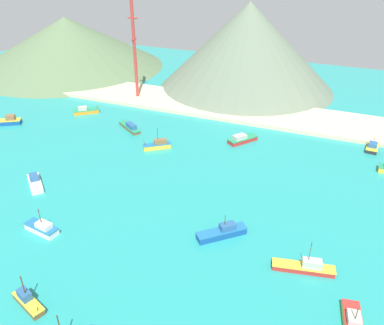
% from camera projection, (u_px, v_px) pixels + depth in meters
% --- Properties ---
extents(ground, '(260.00, 280.00, 0.50)m').
position_uv_depth(ground, '(110.00, 231.00, 78.58)').
color(ground, teal).
extents(fishing_boat_0, '(7.46, 3.52, 5.54)m').
position_uv_depth(fishing_boat_0, '(42.00, 228.00, 77.57)').
color(fishing_boat_0, silver).
rests_on(fishing_boat_0, ground).
extents(fishing_boat_2, '(7.98, 7.23, 2.58)m').
position_uv_depth(fishing_boat_2, '(85.00, 111.00, 130.93)').
color(fishing_boat_2, orange).
rests_on(fishing_boat_2, ground).
extents(fishing_boat_3, '(8.86, 8.46, 4.84)m').
position_uv_depth(fishing_boat_3, '(222.00, 232.00, 76.52)').
color(fishing_boat_3, '#14478C').
rests_on(fishing_boat_3, ground).
extents(fishing_boat_4, '(8.22, 7.64, 2.36)m').
position_uv_depth(fishing_boat_4, '(35.00, 182.00, 92.56)').
color(fishing_boat_4, silver).
rests_on(fishing_boat_4, ground).
extents(fishing_boat_6, '(7.75, 6.25, 3.01)m').
position_uv_depth(fishing_boat_6, '(9.00, 121.00, 123.11)').
color(fishing_boat_6, '#14478C').
rests_on(fishing_boat_6, ground).
extents(fishing_boat_7, '(3.48, 7.60, 2.26)m').
position_uv_depth(fishing_boat_7, '(373.00, 146.00, 108.51)').
color(fishing_boat_7, '#232328').
rests_on(fishing_boat_7, ground).
extents(fishing_boat_8, '(9.58, 7.36, 2.25)m').
position_uv_depth(fishing_boat_8, '(130.00, 127.00, 119.68)').
color(fishing_boat_8, brown).
rests_on(fishing_boat_8, ground).
extents(fishing_boat_10, '(7.08, 4.10, 6.01)m').
position_uv_depth(fishing_boat_10, '(28.00, 301.00, 61.99)').
color(fishing_boat_10, brown).
rests_on(fishing_boat_10, ground).
extents(fishing_boat_11, '(10.81, 4.26, 6.45)m').
position_uv_depth(fishing_boat_11, '(305.00, 267.00, 68.50)').
color(fishing_boat_11, red).
rests_on(fishing_boat_11, ground).
extents(fishing_boat_13, '(7.55, 8.85, 2.33)m').
position_uv_depth(fishing_boat_13, '(242.00, 139.00, 112.30)').
color(fishing_boat_13, red).
rests_on(fishing_boat_13, ground).
extents(fishing_boat_15, '(7.20, 6.09, 6.24)m').
position_uv_depth(fishing_boat_15, '(158.00, 145.00, 108.61)').
color(fishing_boat_15, gold).
rests_on(fishing_boat_15, ground).
extents(beach_strip, '(247.00, 20.30, 1.20)m').
position_uv_depth(beach_strip, '(224.00, 108.00, 134.12)').
color(beach_strip, beige).
rests_on(beach_strip, ground).
extents(hill_west, '(81.82, 81.82, 21.40)m').
position_uv_depth(hill_west, '(67.00, 43.00, 173.84)').
color(hill_west, '#56704C').
rests_on(hill_west, ground).
extents(hill_central, '(65.39, 65.39, 31.33)m').
position_uv_depth(hill_central, '(248.00, 47.00, 146.23)').
color(hill_central, '#60705B').
rests_on(hill_central, ground).
extents(radio_tower, '(3.38, 2.70, 33.78)m').
position_uv_depth(radio_tower, '(135.00, 50.00, 134.61)').
color(radio_tower, '#B7332D').
rests_on(radio_tower, ground).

